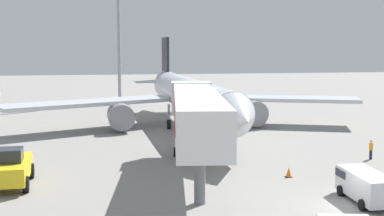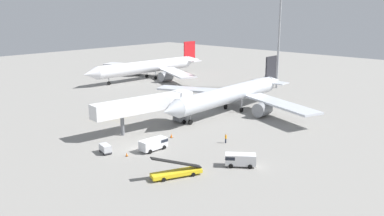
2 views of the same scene
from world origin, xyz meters
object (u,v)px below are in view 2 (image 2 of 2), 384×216
at_px(airplane_at_gate, 233,94).
at_px(ground_crew_worker_foreground, 226,138).
at_px(baggage_cart_far_right, 105,148).
at_px(airplane_background, 150,67).
at_px(belt_loader_truck, 176,172).
at_px(service_van_mid_left, 239,159).
at_px(safety_cone_bravo, 127,155).
at_px(pushback_tug, 111,111).
at_px(apron_light_mast, 280,17).
at_px(jet_bridge, 149,105).
at_px(safety_cone_alpha, 171,136).
at_px(service_van_near_right, 154,144).

relative_size(airplane_at_gate, ground_crew_worker_foreground, 25.88).
xyz_separation_m(baggage_cart_far_right, airplane_background, (-47.71, 51.36, 3.12)).
bearing_deg(belt_loader_truck, service_van_mid_left, 65.87).
relative_size(belt_loader_truck, safety_cone_bravo, 12.26).
bearing_deg(pushback_tug, apron_light_mast, 80.20).
relative_size(jet_bridge, pushback_tug, 3.67).
bearing_deg(jet_bridge, service_van_mid_left, -7.95).
height_order(ground_crew_worker_foreground, safety_cone_alpha, ground_crew_worker_foreground).
height_order(belt_loader_truck, apron_light_mast, apron_light_mast).
xyz_separation_m(service_van_mid_left, service_van_near_right, (-14.66, -3.90, -0.02)).
bearing_deg(apron_light_mast, airplane_background, -158.89).
height_order(jet_bridge, baggage_cart_far_right, jet_bridge).
bearing_deg(safety_cone_alpha, jet_bridge, 173.08).
height_order(pushback_tug, safety_cone_alpha, pushback_tug).
relative_size(safety_cone_alpha, airplane_background, 0.02).
height_order(belt_loader_truck, safety_cone_bravo, belt_loader_truck).
bearing_deg(ground_crew_worker_foreground, service_van_near_right, -121.17).
distance_m(airplane_at_gate, belt_loader_truck, 38.73).
xyz_separation_m(airplane_at_gate, service_van_mid_left, (20.93, -25.58, -2.76)).
xyz_separation_m(airplane_at_gate, airplane_background, (-46.06, 15.41, 0.06)).
height_order(service_van_mid_left, safety_cone_alpha, service_van_mid_left).
bearing_deg(pushback_tug, baggage_cart_far_right, -38.06).
relative_size(service_van_near_right, apron_light_mast, 0.16).
xyz_separation_m(pushback_tug, apron_light_mast, (9.07, 52.51, 19.09)).
relative_size(belt_loader_truck, apron_light_mast, 0.25).
distance_m(belt_loader_truck, airplane_background, 80.50).
xyz_separation_m(belt_loader_truck, safety_cone_alpha, (-13.09, 11.69, -0.41)).
bearing_deg(belt_loader_truck, safety_cone_bravo, 178.79).
xyz_separation_m(service_van_near_right, safety_cone_bravo, (-0.93, -5.02, -0.79)).
xyz_separation_m(belt_loader_truck, safety_cone_bravo, (-11.49, 0.24, -0.48)).
height_order(airplane_at_gate, baggage_cart_far_right, airplane_at_gate).
relative_size(belt_loader_truck, baggage_cart_far_right, 2.71).
xyz_separation_m(safety_cone_alpha, airplane_background, (-49.80, 38.46, 3.55)).
distance_m(jet_bridge, safety_cone_alpha, 8.28).
bearing_deg(safety_cone_alpha, belt_loader_truck, -41.77).
bearing_deg(airplane_at_gate, belt_loader_truck, -64.16).
bearing_deg(pushback_tug, service_van_mid_left, -5.46).
xyz_separation_m(pushback_tug, safety_cone_alpha, (19.86, -1.02, -0.88)).
bearing_deg(jet_bridge, airplane_at_gate, 81.89).
xyz_separation_m(ground_crew_worker_foreground, safety_cone_alpha, (-9.10, -4.43, -0.52)).
height_order(pushback_tug, baggage_cart_far_right, pushback_tug).
xyz_separation_m(airplane_at_gate, belt_loader_truck, (16.83, -34.75, -3.08)).
xyz_separation_m(service_van_near_right, airplane_background, (-52.34, 44.89, 2.83)).
height_order(jet_bridge, service_van_near_right, jet_bridge).
bearing_deg(service_van_mid_left, ground_crew_worker_foreground, 139.28).
xyz_separation_m(airplane_at_gate, safety_cone_alpha, (3.74, -23.06, -3.50)).
relative_size(jet_bridge, service_van_mid_left, 4.56).
bearing_deg(apron_light_mast, belt_loader_truck, -69.89).
bearing_deg(airplane_at_gate, ground_crew_worker_foreground, -55.41).
height_order(safety_cone_bravo, airplane_background, airplane_background).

